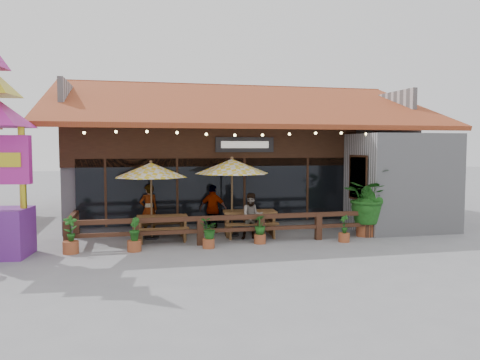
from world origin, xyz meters
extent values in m
plane|color=gray|center=(0.00, 0.00, 0.00)|extent=(100.00, 100.00, 0.00)
cube|color=#ABABB0|center=(0.00, 7.00, 2.00)|extent=(14.00, 10.00, 4.00)
cube|color=#361F11|center=(-1.50, 1.92, 3.20)|extent=(11.00, 0.16, 1.60)
cube|color=black|center=(-1.50, 1.90, 1.50)|extent=(10.00, 0.12, 2.40)
cube|color=#FFB372|center=(-1.50, 2.10, 1.50)|extent=(9.80, 0.05, 2.20)
cube|color=#ABABB0|center=(5.25, 0.65, 1.80)|extent=(3.50, 2.70, 3.60)
cube|color=red|center=(3.44, 0.50, 2.00)|extent=(0.06, 1.20, 1.50)
cube|color=#361F11|center=(3.43, 0.50, 2.00)|extent=(0.04, 1.34, 1.64)
cube|color=#933A21|center=(0.00, 3.50, 4.90)|extent=(15.50, 7.05, 2.37)
cube|color=#933A21|center=(0.00, 10.50, 4.90)|extent=(15.50, 7.05, 2.37)
cube|color=#933A21|center=(0.00, 7.00, 6.02)|extent=(15.50, 0.30, 0.12)
cube|color=#ABABB0|center=(-7.00, 7.00, 4.70)|extent=(0.20, 9.00, 1.80)
cube|color=#ABABB0|center=(7.00, 7.00, 4.70)|extent=(0.20, 9.00, 1.80)
cube|color=black|center=(-0.50, 1.80, 3.20)|extent=(2.20, 0.10, 0.55)
cube|color=silver|center=(-0.50, 1.74, 3.20)|extent=(1.80, 0.02, 0.25)
cube|color=#361F11|center=(-5.50, 1.86, 1.50)|extent=(0.08, 0.08, 2.40)
cube|color=#361F11|center=(-3.00, 1.86, 1.50)|extent=(0.08, 0.08, 2.40)
cube|color=#361F11|center=(-0.50, 1.86, 1.50)|extent=(0.08, 0.08, 2.40)
cube|color=#361F11|center=(2.00, 1.86, 1.50)|extent=(0.08, 0.08, 2.40)
sphere|color=#E8D680|center=(-6.00, 0.08, 3.55)|extent=(0.09, 0.09, 0.09)
sphere|color=#E8D680|center=(-5.05, 0.08, 3.59)|extent=(0.09, 0.09, 0.09)
sphere|color=#E8D680|center=(-4.10, 0.08, 3.60)|extent=(0.09, 0.09, 0.09)
sphere|color=#E8D680|center=(-3.15, 0.08, 3.57)|extent=(0.09, 0.09, 0.09)
sphere|color=#E8D680|center=(-2.20, 0.08, 3.53)|extent=(0.09, 0.09, 0.09)
sphere|color=#E8D680|center=(-1.25, 0.08, 3.50)|extent=(0.09, 0.09, 0.09)
sphere|color=#E8D680|center=(-0.30, 0.08, 3.51)|extent=(0.09, 0.09, 0.09)
sphere|color=#E8D680|center=(0.65, 0.08, 3.55)|extent=(0.09, 0.09, 0.09)
sphere|color=#E8D680|center=(1.60, 0.08, 3.59)|extent=(0.09, 0.09, 0.09)
sphere|color=#E8D680|center=(2.55, 0.08, 3.60)|extent=(0.09, 0.09, 0.09)
sphere|color=#E8D680|center=(3.50, 0.08, 3.57)|extent=(0.09, 0.09, 0.09)
cube|color=#4C2A1B|center=(-6.50, -0.50, 0.45)|extent=(0.20, 0.20, 0.90)
cube|color=#4C2A1B|center=(-4.50, -0.50, 0.45)|extent=(0.20, 0.20, 0.90)
cube|color=#4C2A1B|center=(-2.50, -0.50, 0.45)|extent=(0.20, 0.20, 0.90)
cube|color=#4C2A1B|center=(-0.50, -0.50, 0.45)|extent=(0.20, 0.20, 0.90)
cube|color=#4C2A1B|center=(1.50, -0.50, 0.45)|extent=(0.20, 0.20, 0.90)
cube|color=#4C2A1B|center=(3.30, -0.50, 0.45)|extent=(0.20, 0.20, 0.90)
cube|color=#4C2A1B|center=(-1.60, -0.50, 0.85)|extent=(9.80, 0.16, 0.14)
cube|color=#4C2A1B|center=(-1.60, -0.50, 0.45)|extent=(9.80, 0.12, 0.12)
cube|color=#4C2A1B|center=(-6.50, 0.75, 0.85)|extent=(0.16, 2.50, 0.14)
cube|color=#4C2A1B|center=(-6.50, 1.90, 0.45)|extent=(0.20, 0.20, 0.90)
cylinder|color=brown|center=(-3.96, 0.89, 1.25)|extent=(0.07, 0.07, 2.51)
cone|color=yellow|center=(-3.96, 0.89, 2.35)|extent=(3.27, 3.27, 0.49)
sphere|color=brown|center=(-3.96, 0.89, 2.62)|extent=(0.11, 0.11, 0.11)
cylinder|color=black|center=(-3.96, 0.89, 0.03)|extent=(0.48, 0.48, 0.07)
cylinder|color=brown|center=(-1.19, 0.82, 1.31)|extent=(0.07, 0.07, 2.62)
cone|color=yellow|center=(-1.19, 0.82, 2.44)|extent=(2.72, 2.72, 0.51)
sphere|color=brown|center=(-1.19, 0.82, 2.73)|extent=(0.11, 0.11, 0.11)
cylinder|color=black|center=(-1.19, 0.82, 0.03)|extent=(0.50, 0.50, 0.07)
cube|color=brown|center=(-3.62, 0.65, 0.78)|extent=(1.69, 0.81, 0.06)
cube|color=brown|center=(-4.35, 0.66, 0.39)|extent=(0.09, 0.74, 0.78)
cube|color=brown|center=(-2.89, 0.64, 0.39)|extent=(0.09, 0.74, 0.78)
cube|color=brown|center=(-3.63, 0.08, 0.46)|extent=(1.68, 0.32, 0.05)
cube|color=brown|center=(-3.61, 1.23, 0.46)|extent=(1.68, 0.32, 0.05)
cube|color=brown|center=(-0.58, 0.71, 0.85)|extent=(1.91, 1.05, 0.07)
cube|color=brown|center=(-1.38, 0.80, 0.42)|extent=(0.18, 0.81, 0.85)
cube|color=brown|center=(0.21, 0.62, 0.42)|extent=(0.18, 0.81, 0.85)
cube|color=brown|center=(-0.65, 0.09, 0.50)|extent=(1.85, 0.52, 0.06)
cube|color=brown|center=(-0.51, 1.34, 0.50)|extent=(1.85, 0.52, 0.06)
cylinder|color=gold|center=(-7.58, -0.78, 2.52)|extent=(0.18, 0.18, 2.29)
cylinder|color=#984A29|center=(3.34, -0.29, 0.23)|extent=(0.63, 0.63, 0.46)
imported|color=#1B601B|center=(3.34, -0.29, 1.40)|extent=(2.17, 2.23, 1.88)
sphere|color=#1B601B|center=(3.50, -0.39, 1.04)|extent=(0.63, 0.63, 0.63)
sphere|color=#1B601B|center=(3.22, -0.14, 1.25)|extent=(0.54, 0.54, 0.54)
imported|color=#361F11|center=(-4.03, 1.60, 0.90)|extent=(0.75, 0.60, 1.80)
imported|color=#361F11|center=(-0.68, -0.01, 0.79)|extent=(0.81, 0.65, 1.57)
imported|color=#361F11|center=(-1.74, 1.50, 0.87)|extent=(1.10, 0.87, 1.75)
cylinder|color=#984A29|center=(-6.36, -0.84, 0.18)|extent=(0.46, 0.46, 0.37)
imported|color=#1B601B|center=(-6.36, -0.84, 0.74)|extent=(0.43, 0.32, 0.75)
cylinder|color=#984A29|center=(-4.54, -0.95, 0.17)|extent=(0.41, 0.41, 0.33)
imported|color=#1B601B|center=(-4.54, -0.95, 0.67)|extent=(0.38, 0.43, 0.68)
cylinder|color=#984A29|center=(-2.31, -1.01, 0.15)|extent=(0.37, 0.37, 0.29)
imported|color=#1B601B|center=(-2.31, -1.01, 0.60)|extent=(0.61, 0.55, 0.61)
cylinder|color=#984A29|center=(-0.59, -0.69, 0.15)|extent=(0.38, 0.38, 0.30)
imported|color=#1B601B|center=(-0.59, -0.69, 0.61)|extent=(0.46, 0.46, 0.62)
cylinder|color=#984A29|center=(2.17, -1.06, 0.15)|extent=(0.37, 0.37, 0.29)
imported|color=#1B601B|center=(2.17, -1.06, 0.60)|extent=(0.30, 0.37, 0.60)
camera|label=1|loc=(-4.55, -15.07, 3.10)|focal=35.00mm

